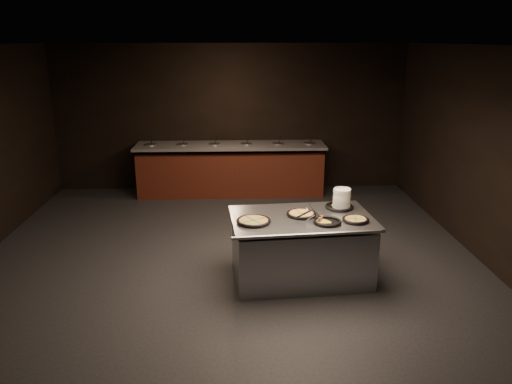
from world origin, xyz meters
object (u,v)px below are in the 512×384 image
pan_veggie_whole (254,221)px  pan_cheese_whole (301,214)px  serving_counter (301,249)px  plate_stack (342,199)px

pan_veggie_whole → pan_cheese_whole: same height
serving_counter → pan_veggie_whole: pan_veggie_whole is taller
serving_counter → pan_veggie_whole: bearing=-168.9°
plate_stack → pan_veggie_whole: (-1.18, -0.50, -0.11)m
plate_stack → serving_counter: bearing=-150.3°
serving_counter → pan_veggie_whole: (-0.61, -0.18, 0.46)m
serving_counter → pan_cheese_whole: size_ratio=4.92×
pan_cheese_whole → serving_counter: bearing=-90.0°
pan_veggie_whole → pan_cheese_whole: (0.61, 0.23, -0.00)m
pan_veggie_whole → pan_cheese_whole: 0.65m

